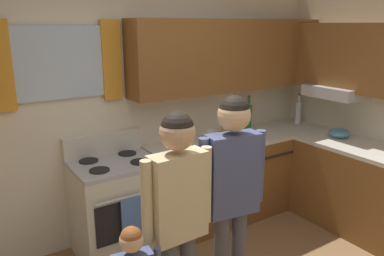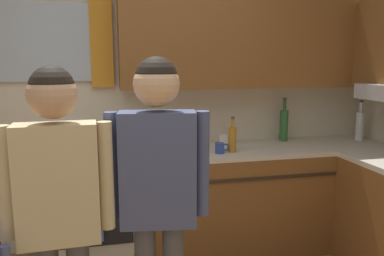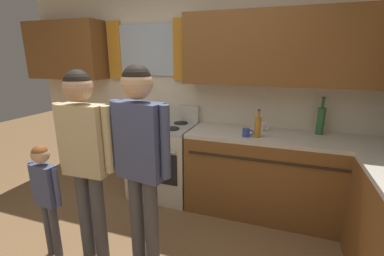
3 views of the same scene
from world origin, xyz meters
name	(u,v)px [view 3 (image 3 of 3)]	position (x,y,z in m)	size (l,w,h in m)	color
back_wall_unit	(198,74)	(0.08, 1.82, 1.49)	(4.60, 0.42, 2.60)	beige
kitchen_counter_run	(323,196)	(1.48, 1.22, 0.45)	(2.19, 1.81, 0.90)	brown
stove_oven	(163,158)	(-0.28, 1.54, 0.47)	(0.75, 0.67, 1.10)	beige
bottle_wine_green	(321,120)	(1.45, 1.72, 1.05)	(0.08, 0.08, 0.39)	#2D6633
bottle_oil_amber	(258,127)	(0.85, 1.40, 1.01)	(0.06, 0.06, 0.29)	#B27223
mug_cobalt_blue	(246,133)	(0.74, 1.38, 0.94)	(0.11, 0.07, 0.08)	#2D479E
mug_ceramic_white	(261,127)	(0.86, 1.65, 0.95)	(0.13, 0.08, 0.09)	white
adult_holding_child	(85,147)	(-0.36, 0.32, 1.01)	(0.50, 0.22, 1.60)	#4C4C51
adult_in_plaid	(140,149)	(0.11, 0.37, 1.03)	(0.50, 0.22, 1.64)	#4C4C51
small_child	(46,189)	(-0.72, 0.22, 0.64)	(0.34, 0.14, 1.02)	#4C4C56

